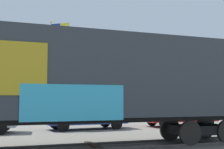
{
  "coord_description": "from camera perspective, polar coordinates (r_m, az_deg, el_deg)",
  "views": [
    {
      "loc": [
        -2.89,
        -10.73,
        1.68
      ],
      "look_at": [
        1.4,
        0.98,
        2.71
      ],
      "focal_mm": 49.87,
      "sensor_mm": 36.0,
      "label": 1
    }
  ],
  "objects": [
    {
      "name": "parked_car_red",
      "position": [
        20.68,
        12.23,
        -6.81
      ],
      "size": [
        4.74,
        1.92,
        1.82
      ],
      "color": "#B21E1E",
      "rests_on": "ground_plane"
    },
    {
      "name": "flagpole",
      "position": [
        23.21,
        -10.54,
        3.44
      ],
      "size": [
        1.27,
        1.02,
        7.58
      ],
      "color": "silver",
      "rests_on": "ground_plane"
    },
    {
      "name": "ground_plane",
      "position": [
        11.24,
        -5.14,
        -13.31
      ],
      "size": [
        260.0,
        260.0,
        0.0
      ],
      "primitive_type": "plane",
      "color": "slate"
    },
    {
      "name": "freight_car",
      "position": [
        11.13,
        -5.29,
        -0.8
      ],
      "size": [
        14.0,
        3.12,
        4.17
      ],
      "color": "#33383D",
      "rests_on": "ground_plane"
    },
    {
      "name": "parked_car_blue",
      "position": [
        18.24,
        -5.01,
        -7.22
      ],
      "size": [
        4.76,
        2.19,
        1.74
      ],
      "color": "navy",
      "rests_on": "ground_plane"
    },
    {
      "name": "hillside",
      "position": [
        67.54,
        -17.6,
        -1.77
      ],
      "size": [
        112.08,
        37.89,
        13.89
      ],
      "color": "silver",
      "rests_on": "ground_plane"
    },
    {
      "name": "track",
      "position": [
        11.04,
        -9.88,
        -13.21
      ],
      "size": [
        60.01,
        2.69,
        0.08
      ],
      "color": "#4C4742",
      "rests_on": "ground_plane"
    }
  ]
}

